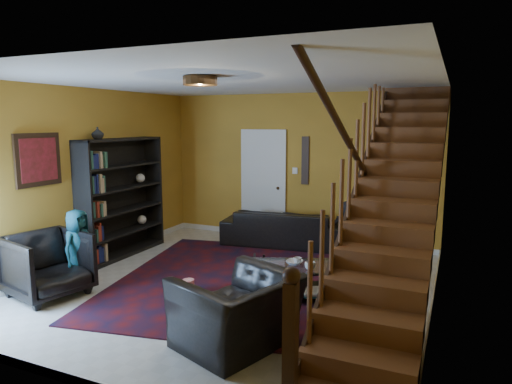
# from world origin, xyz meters

# --- Properties ---
(floor) EXTENTS (5.50, 5.50, 0.00)m
(floor) POSITION_xyz_m (0.00, 0.00, 0.00)
(floor) COLOR beige
(floor) RESTS_ON ground
(room) EXTENTS (5.50, 5.50, 5.50)m
(room) POSITION_xyz_m (-1.33, 1.33, 0.05)
(room) COLOR gold
(room) RESTS_ON ground
(staircase) EXTENTS (0.95, 5.02, 3.18)m
(staircase) POSITION_xyz_m (2.12, -0.00, 1.40)
(staircase) COLOR brown
(staircase) RESTS_ON floor
(bookshelf) EXTENTS (0.35, 1.80, 2.00)m
(bookshelf) POSITION_xyz_m (-2.40, 0.60, 0.96)
(bookshelf) COLOR black
(bookshelf) RESTS_ON floor
(door) EXTENTS (0.82, 0.05, 2.05)m
(door) POSITION_xyz_m (-0.70, 2.73, 1.02)
(door) COLOR silver
(door) RESTS_ON floor
(framed_picture) EXTENTS (0.04, 0.74, 0.74)m
(framed_picture) POSITION_xyz_m (-2.57, -0.90, 1.75)
(framed_picture) COLOR maroon
(framed_picture) RESTS_ON room
(wall_hanging) EXTENTS (0.14, 0.03, 0.90)m
(wall_hanging) POSITION_xyz_m (0.15, 2.73, 1.55)
(wall_hanging) COLOR black
(wall_hanging) RESTS_ON room
(ceiling_fixture) EXTENTS (0.40, 0.40, 0.10)m
(ceiling_fixture) POSITION_xyz_m (0.00, -0.80, 2.74)
(ceiling_fixture) COLOR #3F2814
(ceiling_fixture) RESTS_ON room
(rug) EXTENTS (4.07, 4.46, 0.02)m
(rug) POSITION_xyz_m (0.00, 0.23, 0.01)
(rug) COLOR #470C0E
(rug) RESTS_ON floor
(sofa) EXTENTS (2.35, 1.17, 0.66)m
(sofa) POSITION_xyz_m (-0.09, 2.30, 0.33)
(sofa) COLOR black
(sofa) RESTS_ON floor
(armchair_left) EXTENTS (1.11, 1.09, 0.84)m
(armchair_left) POSITION_xyz_m (-2.05, -1.31, 0.42)
(armchair_left) COLOR black
(armchair_left) RESTS_ON floor
(armchair_right) EXTENTS (1.33, 1.41, 0.74)m
(armchair_right) POSITION_xyz_m (0.82, -1.52, 0.37)
(armchair_right) COLOR black
(armchair_right) RESTS_ON floor
(person_adult_a) EXTENTS (0.52, 0.37, 1.35)m
(person_adult_a) POSITION_xyz_m (1.04, 2.35, 0.23)
(person_adult_a) COLOR black
(person_adult_a) RESTS_ON sofa
(person_adult_b) EXTENTS (0.66, 0.53, 1.28)m
(person_adult_b) POSITION_xyz_m (1.08, 2.35, 0.19)
(person_adult_b) COLOR black
(person_adult_b) RESTS_ON sofa
(person_child) EXTENTS (0.39, 0.56, 1.09)m
(person_child) POSITION_xyz_m (-1.95, -0.88, 0.55)
(person_child) COLOR #184D5D
(person_child) RESTS_ON armchair_left
(coffee_table) EXTENTS (1.32, 1.06, 0.44)m
(coffee_table) POSITION_xyz_m (0.91, -0.08, 0.25)
(coffee_table) COLOR black
(coffee_table) RESTS_ON floor
(cup_a) EXTENTS (0.17, 0.17, 0.10)m
(cup_a) POSITION_xyz_m (1.17, -0.17, 0.49)
(cup_a) COLOR #999999
(cup_a) RESTS_ON coffee_table
(cup_b) EXTENTS (0.12, 0.12, 0.10)m
(cup_b) POSITION_xyz_m (0.96, -0.04, 0.49)
(cup_b) COLOR #999999
(cup_b) RESTS_ON coffee_table
(bowl) EXTENTS (0.21, 0.21, 0.05)m
(bowl) POSITION_xyz_m (0.91, -0.04, 0.47)
(bowl) COLOR #999999
(bowl) RESTS_ON coffee_table
(vase) EXTENTS (0.18, 0.18, 0.19)m
(vase) POSITION_xyz_m (-2.41, 0.10, 2.10)
(vase) COLOR #999999
(vase) RESTS_ON bookshelf
(popcorn_bucket) EXTENTS (0.16, 0.16, 0.18)m
(popcorn_bucket) POSITION_xyz_m (-0.41, -0.51, 0.11)
(popcorn_bucket) COLOR red
(popcorn_bucket) RESTS_ON rug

